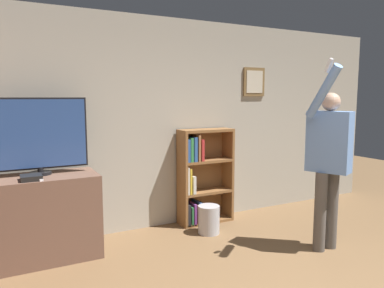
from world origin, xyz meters
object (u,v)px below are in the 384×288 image
at_px(television, 39,135).
at_px(waste_bin, 209,219).
at_px(person, 329,155).
at_px(bookshelf, 201,177).
at_px(game_console, 31,178).

xyz_separation_m(television, waste_bin, (1.90, -0.24, -1.13)).
distance_m(person, waste_bin, 1.64).
bearing_deg(television, bookshelf, 4.57).
height_order(game_console, person, person).
height_order(television, game_console, television).
bearing_deg(bookshelf, game_console, -169.28).
bearing_deg(game_console, person, -19.53).
xyz_separation_m(bookshelf, waste_bin, (-0.10, -0.40, -0.45)).
distance_m(bookshelf, person, 1.70).
bearing_deg(waste_bin, person, -48.69).
height_order(television, waste_bin, television).
height_order(television, person, person).
xyz_separation_m(person, waste_bin, (-0.91, 1.03, -0.89)).
bearing_deg(waste_bin, game_console, 179.89).
bearing_deg(person, waste_bin, -163.07).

